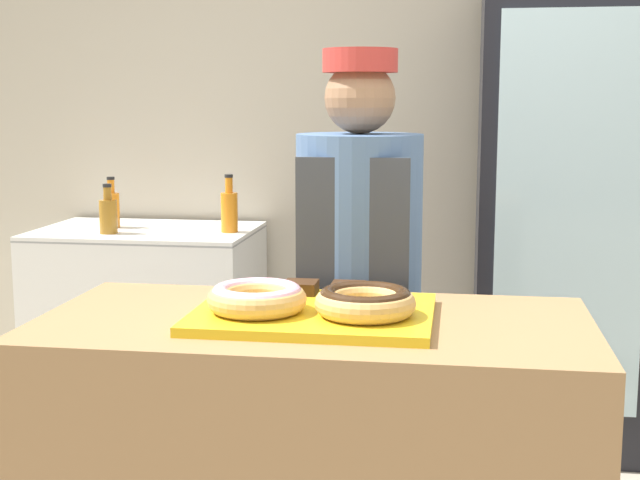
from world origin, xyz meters
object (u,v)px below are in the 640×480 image
Objects in this scene: donut_light_glaze at (257,297)px; brownie_back_right at (348,289)px; baker_person at (358,305)px; bottle_amber at (108,214)px; beverage_fridge at (561,217)px; bottle_orange at (229,210)px; chest_freezer at (149,324)px; bottle_orange_b at (112,208)px; brownie_back_left at (301,287)px; serving_tray at (314,314)px; donut_chocolate_glaze at (365,301)px.

donut_light_glaze is 0.29m from brownie_back_right.
bottle_amber is (-1.22, 1.01, 0.13)m from baker_person.
beverage_fridge is at bearing 4.47° from bottle_amber.
bottle_orange is at bearing -178.71° from beverage_fridge.
bottle_orange_b reaches higher than chest_freezer.
donut_light_glaze is 0.94× the size of bottle_orange.
bottle_amber is (-1.23, 1.41, -0.01)m from brownie_back_right.
brownie_back_left is 1.79m from bottle_amber.
beverage_fridge is 1.43m from bottle_orange.
bottle_orange_b is at bearing 137.03° from baker_person.
donut_light_glaze is 1.04× the size of bottle_orange_b.
serving_tray is 2.26× the size of bottle_orange.
serving_tray is 0.59m from baker_person.
donut_chocolate_glaze is 0.12× the size of beverage_fridge.
baker_person is 7.01× the size of bottle_orange_b.
bottle_orange is at bearing 115.21° from brownie_back_right.
bottle_orange is at bearing 114.26° from donut_chocolate_glaze.
serving_tray is at bearing -109.91° from brownie_back_right.
chest_freezer is (-1.19, 1.79, -0.56)m from donut_chocolate_glaze.
donut_light_glaze is 2.80× the size of brownie_back_left.
beverage_fridge is at bearing 70.09° from donut_chocolate_glaze.
donut_light_glaze is at bearing -57.43° from bottle_amber.
donut_chocolate_glaze is at bearing -72.74° from brownie_back_right.
beverage_fridge is 2.03× the size of chest_freezer.
bottle_orange is 1.10× the size of bottle_orange_b.
serving_tray is 2.40× the size of donut_light_glaze.
chest_freezer is (-1.12, 1.57, -0.54)m from brownie_back_right.
beverage_fridge is at bearing -0.21° from chest_freezer.
serving_tray is 1.90m from beverage_fridge.
chest_freezer is 3.82× the size of bottle_orange.
chest_freezer is (-1.06, 1.74, -0.51)m from serving_tray.
donut_chocolate_glaze is 2.80× the size of brownie_back_right.
brownie_back_left is (-0.06, 0.17, 0.03)m from serving_tray.
bottle_amber reaches higher than brownie_back_left.
bottle_orange reaches higher than bottle_orange_b.
brownie_back_left and brownie_back_right have the same top height.
baker_person is (-0.09, 0.62, -0.16)m from donut_chocolate_glaze.
bottle_orange_b is 1.07× the size of bottle_amber.
donut_light_glaze reaches higher than serving_tray.
bottle_orange is (-1.43, -0.03, 0.01)m from beverage_fridge.
bottle_orange_b is at bearing 121.23° from donut_light_glaze.
bottle_amber reaches higher than donut_chocolate_glaze.
chest_freezer is at bearing 133.44° from baker_person.
baker_person is 1.58m from bottle_amber.
donut_light_glaze is at bearing -107.26° from brownie_back_left.
donut_light_glaze is at bearing -160.70° from serving_tray.
beverage_fridge reaches higher than bottle_orange_b.
brownie_back_right is at bearing -54.42° from chest_freezer.
bottle_orange_b is (-1.29, 1.59, -0.00)m from brownie_back_right.
donut_chocolate_glaze is at bearing -109.91° from beverage_fridge.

